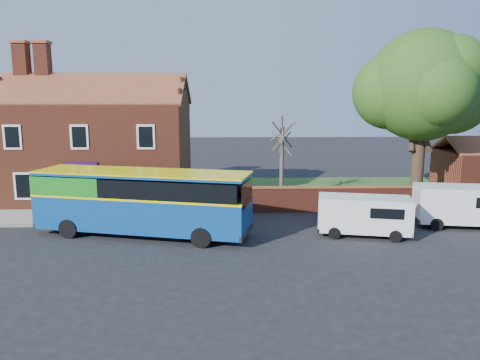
{
  "coord_description": "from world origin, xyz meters",
  "views": [
    {
      "loc": [
        2.07,
        -20.9,
        7.05
      ],
      "look_at": [
        2.64,
        5.0,
        2.37
      ],
      "focal_mm": 35.0,
      "sensor_mm": 36.0,
      "label": 1
    }
  ],
  "objects_px": {
    "van_far": "(465,204)",
    "large_tree": "(423,89)",
    "van_near": "(364,214)",
    "bus": "(136,199)"
  },
  "relations": [
    {
      "from": "bus",
      "to": "large_tree",
      "type": "xyz_separation_m",
      "value": [
        17.84,
        8.51,
        5.61
      ]
    },
    {
      "from": "van_far",
      "to": "bus",
      "type": "bearing_deg",
      "value": -167.12
    },
    {
      "from": "van_near",
      "to": "large_tree",
      "type": "distance_m",
      "value": 12.61
    },
    {
      "from": "bus",
      "to": "van_near",
      "type": "distance_m",
      "value": 11.63
    },
    {
      "from": "van_near",
      "to": "large_tree",
      "type": "xyz_separation_m",
      "value": [
        6.24,
        8.92,
        6.36
      ]
    },
    {
      "from": "van_near",
      "to": "bus",
      "type": "bearing_deg",
      "value": -170.48
    },
    {
      "from": "bus",
      "to": "van_near",
      "type": "relative_size",
      "value": 2.31
    },
    {
      "from": "van_near",
      "to": "van_far",
      "type": "relative_size",
      "value": 0.91
    },
    {
      "from": "bus",
      "to": "van_near",
      "type": "height_order",
      "value": "bus"
    },
    {
      "from": "van_far",
      "to": "large_tree",
      "type": "height_order",
      "value": "large_tree"
    }
  ]
}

